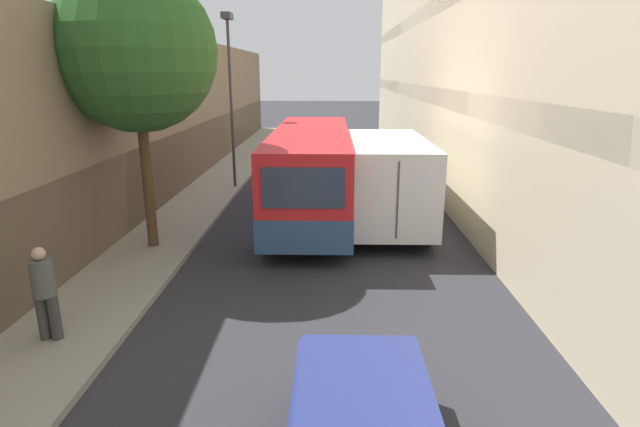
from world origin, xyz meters
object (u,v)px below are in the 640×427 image
panel_van (313,141)px  street_tree_left (135,51)px  pedestrian (45,291)px  box_truck (383,174)px  street_lamp (230,70)px  bus (311,171)px

panel_van → street_tree_left: street_tree_left is taller
pedestrian → box_truck: bearing=50.8°
box_truck → pedestrian: box_truck is taller
pedestrian → street_tree_left: 6.67m
pedestrian → street_lamp: bearing=85.5°
box_truck → street_lamp: street_lamp is taller
bus → box_truck: bus is taller
pedestrian → panel_van: bearing=78.7°
bus → street_lamp: street_lamp is taller
box_truck → panel_van: 12.23m
bus → pedestrian: 9.80m
bus → pedestrian: size_ratio=5.73×
box_truck → street_tree_left: 8.38m
panel_van → bus: bearing=-88.2°
box_truck → panel_van: box_truck is taller
bus → pedestrian: bus is taller
bus → panel_van: bus is taller
pedestrian → street_lamp: 13.26m
street_lamp → street_tree_left: size_ratio=0.95×
street_tree_left → box_truck: bearing=25.7°
box_truck → bus: bearing=171.6°
bus → box_truck: (2.41, -0.35, -0.02)m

